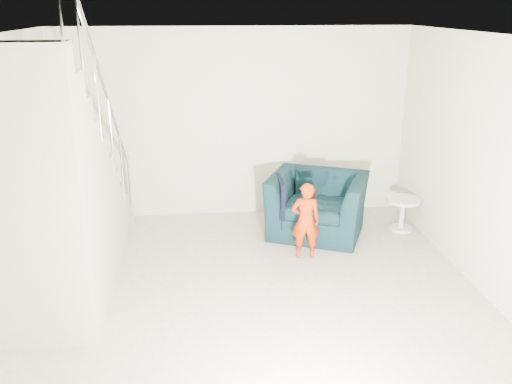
# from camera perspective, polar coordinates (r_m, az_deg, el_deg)

# --- Properties ---
(floor) EXTENTS (5.50, 5.50, 0.00)m
(floor) POSITION_cam_1_polar(r_m,az_deg,el_deg) (5.73, -0.24, -12.07)
(floor) COLOR gray
(floor) RESTS_ON ground
(ceiling) EXTENTS (5.50, 5.50, 0.00)m
(ceiling) POSITION_cam_1_polar(r_m,az_deg,el_deg) (4.91, -0.28, 15.98)
(ceiling) COLOR silver
(ceiling) RESTS_ON back_wall
(back_wall) EXTENTS (5.00, 0.00, 5.00)m
(back_wall) POSITION_cam_1_polar(r_m,az_deg,el_deg) (7.81, -2.30, 7.15)
(back_wall) COLOR #BBB599
(back_wall) RESTS_ON floor
(front_wall) EXTENTS (5.00, 0.00, 5.00)m
(front_wall) POSITION_cam_1_polar(r_m,az_deg,el_deg) (2.72, 5.86, -17.53)
(front_wall) COLOR #BBB599
(front_wall) RESTS_ON floor
(right_wall) EXTENTS (0.00, 5.50, 5.50)m
(right_wall) POSITION_cam_1_polar(r_m,az_deg,el_deg) (5.95, 24.47, 1.56)
(right_wall) COLOR #BBB599
(right_wall) RESTS_ON floor
(armchair) EXTENTS (1.58, 1.50, 0.81)m
(armchair) POSITION_cam_1_polar(r_m,az_deg,el_deg) (7.38, 6.47, -1.32)
(armchair) COLOR black
(armchair) RESTS_ON floor
(toddler) EXTENTS (0.37, 0.26, 0.97)m
(toddler) POSITION_cam_1_polar(r_m,az_deg,el_deg) (6.61, 5.24, -3.04)
(toddler) COLOR #A01705
(toddler) RESTS_ON floor
(side_table) EXTENTS (0.46, 0.46, 0.46)m
(side_table) POSITION_cam_1_polar(r_m,az_deg,el_deg) (7.73, 15.17, -1.72)
(side_table) COLOR silver
(side_table) RESTS_ON floor
(staircase) EXTENTS (1.02, 3.03, 3.62)m
(staircase) POSITION_cam_1_polar(r_m,az_deg,el_deg) (5.99, -20.23, -1.85)
(staircase) COLOR #ADA089
(staircase) RESTS_ON floor
(cushion) EXTENTS (0.42, 0.20, 0.41)m
(cushion) POSITION_cam_1_polar(r_m,az_deg,el_deg) (7.58, 5.74, 1.17)
(cushion) COLOR black
(cushion) RESTS_ON armchair
(throw) EXTENTS (0.05, 0.55, 0.61)m
(throw) POSITION_cam_1_polar(r_m,az_deg,el_deg) (7.18, 2.56, -0.94)
(throw) COLOR black
(throw) RESTS_ON armchair
(phone) EXTENTS (0.03, 0.05, 0.10)m
(phone) POSITION_cam_1_polar(r_m,az_deg,el_deg) (6.50, 6.20, -0.09)
(phone) COLOR black
(phone) RESTS_ON toddler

